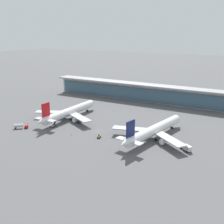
% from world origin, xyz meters
% --- Properties ---
extents(ground_plane, '(1200.00, 1200.00, 0.00)m').
position_xyz_m(ground_plane, '(0.00, 0.00, 0.00)').
color(ground_plane, '#515154').
extents(airliner_left_stand, '(47.13, 61.16, 16.31)m').
position_xyz_m(airliner_left_stand, '(-30.00, 10.54, 5.14)').
color(airliner_left_stand, white).
rests_on(airliner_left_stand, ground).
extents(airliner_centre_stand, '(46.30, 60.96, 16.31)m').
position_xyz_m(airliner_centre_stand, '(34.15, 4.52, 5.14)').
color(airliner_centre_stand, white).
rests_on(airliner_centre_stand, ground).
extents(service_truck_near_nose_olive, '(2.40, 3.21, 2.05)m').
position_xyz_m(service_truck_near_nose_olive, '(6.61, -8.95, 0.87)').
color(service_truck_near_nose_olive, olive).
rests_on(service_truck_near_nose_olive, ground).
extents(service_truck_under_wing_blue, '(3.33, 2.92, 2.05)m').
position_xyz_m(service_truck_under_wing_blue, '(-18.68, 7.17, 0.87)').
color(service_truck_under_wing_blue, '#234C9E').
rests_on(service_truck_under_wing_blue, ground).
extents(service_truck_mid_apron_yellow, '(7.20, 6.25, 3.10)m').
position_xyz_m(service_truck_mid_apron_yellow, '(54.81, -2.28, 1.69)').
color(service_truck_mid_apron_yellow, yellow).
rests_on(service_truck_mid_apron_yellow, ground).
extents(service_truck_by_tail_grey, '(3.47, 6.88, 2.70)m').
position_xyz_m(service_truck_by_tail_grey, '(-29.08, -6.44, 0.81)').
color(service_truck_by_tail_grey, gray).
rests_on(service_truck_by_tail_grey, ground).
extents(service_truck_on_taxiway_red, '(7.98, 7.32, 2.95)m').
position_xyz_m(service_truck_on_taxiway_red, '(-44.70, -19.52, 1.71)').
color(service_truck_on_taxiway_red, '#B21E1E').
rests_on(service_truck_on_taxiway_red, ground).
extents(terminal_building, '(184.51, 12.80, 15.20)m').
position_xyz_m(terminal_building, '(0.00, 84.05, 7.87)').
color(terminal_building, '#B2ADA3').
rests_on(terminal_building, ground).
extents(safety_cone_alpha, '(0.62, 0.62, 0.70)m').
position_xyz_m(safety_cone_alpha, '(-41.27, -7.25, 0.32)').
color(safety_cone_alpha, orange).
rests_on(safety_cone_alpha, ground).
extents(safety_cone_bravo, '(0.62, 0.62, 0.70)m').
position_xyz_m(safety_cone_bravo, '(-31.24, -7.81, 0.32)').
color(safety_cone_bravo, orange).
rests_on(safety_cone_bravo, ground).
extents(safety_cone_charlie, '(0.62, 0.62, 0.70)m').
position_xyz_m(safety_cone_charlie, '(-10.26, -12.96, 0.32)').
color(safety_cone_charlie, orange).
rests_on(safety_cone_charlie, ground).
extents(safety_cone_delta, '(0.62, 0.62, 0.70)m').
position_xyz_m(safety_cone_delta, '(-47.96, -10.67, 0.32)').
color(safety_cone_delta, orange).
rests_on(safety_cone_delta, ground).
extents(safety_cone_echo, '(0.62, 0.62, 0.70)m').
position_xyz_m(safety_cone_echo, '(-26.66, -7.39, 0.32)').
color(safety_cone_echo, orange).
rests_on(safety_cone_echo, ground).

